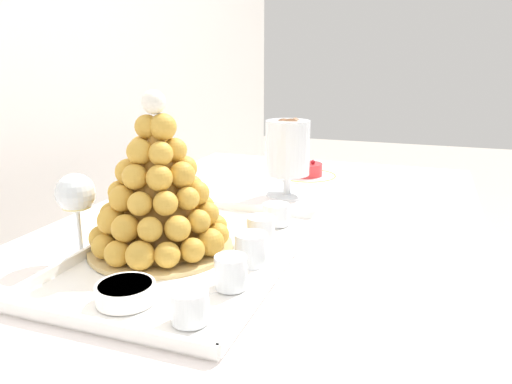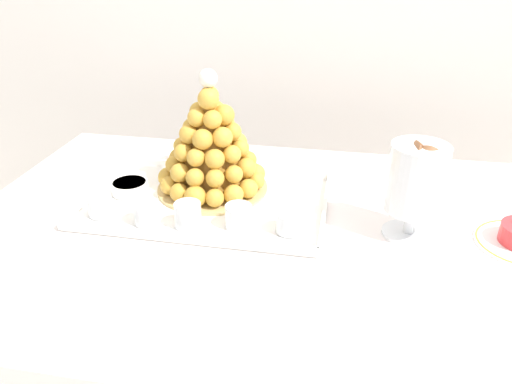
{
  "view_description": "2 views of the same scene",
  "coord_description": "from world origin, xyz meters",
  "px_view_note": "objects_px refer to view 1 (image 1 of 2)",
  "views": [
    {
      "loc": [
        -0.95,
        -0.31,
        1.15
      ],
      "look_at": [
        -0.1,
        -0.01,
        0.9
      ],
      "focal_mm": 33.7,
      "sensor_mm": 36.0,
      "label": 1
    },
    {
      "loc": [
        0.09,
        -0.92,
        1.36
      ],
      "look_at": [
        -0.07,
        -0.04,
        0.9
      ],
      "focal_mm": 35.22,
      "sensor_mm": 36.0,
      "label": 2
    }
  ],
  "objects_px": {
    "dessert_cup_left": "(190,307)",
    "fruit_tart_plate": "(307,172)",
    "dessert_cup_right": "(276,215)",
    "dessert_cup_mid_right": "(261,230)",
    "dessert_cup_mid_left": "(231,273)",
    "wine_glass": "(76,197)",
    "creme_brulee_ramekin": "(126,292)",
    "macaron_goblet": "(287,149)",
    "dessert_cup_centre": "(251,250)",
    "croquembouche": "(158,192)",
    "serving_tray": "(192,255)"
  },
  "relations": [
    {
      "from": "dessert_cup_left",
      "to": "fruit_tart_plate",
      "type": "xyz_separation_m",
      "value": [
        0.89,
        0.06,
        -0.01
      ]
    },
    {
      "from": "dessert_cup_right",
      "to": "dessert_cup_mid_right",
      "type": "bearing_deg",
      "value": -178.54
    },
    {
      "from": "dessert_cup_mid_left",
      "to": "wine_glass",
      "type": "bearing_deg",
      "value": 84.32
    },
    {
      "from": "creme_brulee_ramekin",
      "to": "macaron_goblet",
      "type": "height_order",
      "value": "macaron_goblet"
    },
    {
      "from": "dessert_cup_left",
      "to": "dessert_cup_mid_left",
      "type": "distance_m",
      "value": 0.11
    },
    {
      "from": "dessert_cup_right",
      "to": "macaron_goblet",
      "type": "height_order",
      "value": "macaron_goblet"
    },
    {
      "from": "dessert_cup_mid_right",
      "to": "dessert_cup_centre",
      "type": "bearing_deg",
      "value": -169.98
    },
    {
      "from": "croquembouche",
      "to": "wine_glass",
      "type": "relative_size",
      "value": 1.85
    },
    {
      "from": "serving_tray",
      "to": "dessert_cup_mid_right",
      "type": "xyz_separation_m",
      "value": [
        0.1,
        -0.1,
        0.03
      ]
    },
    {
      "from": "croquembouche",
      "to": "dessert_cup_left",
      "type": "bearing_deg",
      "value": -141.25
    },
    {
      "from": "macaron_goblet",
      "to": "fruit_tart_plate",
      "type": "relative_size",
      "value": 1.16
    },
    {
      "from": "dessert_cup_mid_left",
      "to": "dessert_cup_right",
      "type": "relative_size",
      "value": 0.9
    },
    {
      "from": "dessert_cup_mid_left",
      "to": "creme_brulee_ramekin",
      "type": "bearing_deg",
      "value": 125.82
    },
    {
      "from": "macaron_goblet",
      "to": "croquembouche",
      "type": "bearing_deg",
      "value": 165.96
    },
    {
      "from": "serving_tray",
      "to": "croquembouche",
      "type": "relative_size",
      "value": 1.89
    },
    {
      "from": "croquembouche",
      "to": "dessert_cup_mid_right",
      "type": "distance_m",
      "value": 0.21
    },
    {
      "from": "dessert_cup_mid_right",
      "to": "creme_brulee_ramekin",
      "type": "height_order",
      "value": "dessert_cup_mid_right"
    },
    {
      "from": "dessert_cup_centre",
      "to": "dessert_cup_right",
      "type": "height_order",
      "value": "dessert_cup_centre"
    },
    {
      "from": "fruit_tart_plate",
      "to": "wine_glass",
      "type": "bearing_deg",
      "value": 162.25
    },
    {
      "from": "croquembouche",
      "to": "dessert_cup_mid_left",
      "type": "relative_size",
      "value": 5.67
    },
    {
      "from": "dessert_cup_mid_left",
      "to": "creme_brulee_ramekin",
      "type": "xyz_separation_m",
      "value": [
        -0.09,
        0.13,
        -0.01
      ]
    },
    {
      "from": "dessert_cup_centre",
      "to": "fruit_tart_plate",
      "type": "height_order",
      "value": "dessert_cup_centre"
    },
    {
      "from": "croquembouche",
      "to": "dessert_cup_mid_left",
      "type": "bearing_deg",
      "value": -118.39
    },
    {
      "from": "croquembouche",
      "to": "wine_glass",
      "type": "xyz_separation_m",
      "value": [
        -0.07,
        0.13,
        -0.0
      ]
    },
    {
      "from": "dessert_cup_left",
      "to": "dessert_cup_centre",
      "type": "xyz_separation_m",
      "value": [
        0.21,
        -0.01,
        0.0
      ]
    },
    {
      "from": "dessert_cup_left",
      "to": "croquembouche",
      "type": "bearing_deg",
      "value": 38.75
    },
    {
      "from": "dessert_cup_left",
      "to": "macaron_goblet",
      "type": "relative_size",
      "value": 0.25
    },
    {
      "from": "dessert_cup_centre",
      "to": "fruit_tart_plate",
      "type": "xyz_separation_m",
      "value": [
        0.68,
        0.07,
        -0.02
      ]
    },
    {
      "from": "serving_tray",
      "to": "dessert_cup_right",
      "type": "xyz_separation_m",
      "value": [
        0.21,
        -0.1,
        0.02
      ]
    },
    {
      "from": "dessert_cup_right",
      "to": "wine_glass",
      "type": "distance_m",
      "value": 0.41
    },
    {
      "from": "fruit_tart_plate",
      "to": "dessert_cup_right",
      "type": "bearing_deg",
      "value": -174.26
    },
    {
      "from": "serving_tray",
      "to": "dessert_cup_mid_right",
      "type": "height_order",
      "value": "dessert_cup_mid_right"
    },
    {
      "from": "macaron_goblet",
      "to": "wine_glass",
      "type": "bearing_deg",
      "value": 155.28
    },
    {
      "from": "serving_tray",
      "to": "croquembouche",
      "type": "height_order",
      "value": "croquembouche"
    },
    {
      "from": "dessert_cup_mid_left",
      "to": "dessert_cup_left",
      "type": "bearing_deg",
      "value": 173.04
    },
    {
      "from": "dessert_cup_mid_right",
      "to": "wine_glass",
      "type": "bearing_deg",
      "value": 120.2
    },
    {
      "from": "serving_tray",
      "to": "dessert_cup_left",
      "type": "distance_m",
      "value": 0.24
    },
    {
      "from": "serving_tray",
      "to": "fruit_tart_plate",
      "type": "distance_m",
      "value": 0.68
    },
    {
      "from": "croquembouche",
      "to": "dessert_cup_mid_right",
      "type": "xyz_separation_m",
      "value": [
        0.1,
        -0.16,
        -0.09
      ]
    },
    {
      "from": "dessert_cup_centre",
      "to": "dessert_cup_right",
      "type": "bearing_deg",
      "value": 5.69
    },
    {
      "from": "serving_tray",
      "to": "dessert_cup_right",
      "type": "height_order",
      "value": "dessert_cup_right"
    },
    {
      "from": "dessert_cup_right",
      "to": "fruit_tart_plate",
      "type": "xyz_separation_m",
      "value": [
        0.47,
        0.05,
        -0.01
      ]
    },
    {
      "from": "dessert_cup_mid_right",
      "to": "wine_glass",
      "type": "relative_size",
      "value": 0.35
    },
    {
      "from": "serving_tray",
      "to": "dessert_cup_left",
      "type": "bearing_deg",
      "value": -153.62
    },
    {
      "from": "macaron_goblet",
      "to": "wine_glass",
      "type": "height_order",
      "value": "macaron_goblet"
    },
    {
      "from": "dessert_cup_right",
      "to": "fruit_tart_plate",
      "type": "distance_m",
      "value": 0.47
    },
    {
      "from": "dessert_cup_mid_right",
      "to": "dessert_cup_left",
      "type": "bearing_deg",
      "value": -178.88
    },
    {
      "from": "croquembouche",
      "to": "dessert_cup_right",
      "type": "height_order",
      "value": "croquembouche"
    },
    {
      "from": "serving_tray",
      "to": "croquembouche",
      "type": "bearing_deg",
      "value": 91.71
    },
    {
      "from": "serving_tray",
      "to": "creme_brulee_ramekin",
      "type": "xyz_separation_m",
      "value": [
        -0.19,
        0.01,
        0.02
      ]
    }
  ]
}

